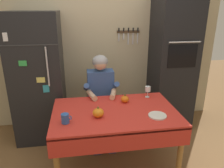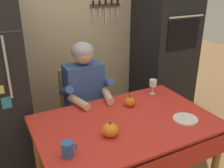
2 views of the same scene
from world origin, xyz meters
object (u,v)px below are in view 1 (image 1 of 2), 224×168
Objects in this scene: wall_oven at (172,62)px; coffee_mug at (65,118)px; seated_person at (101,92)px; serving_tray at (157,116)px; wine_glass at (148,89)px; pumpkin_medium at (125,99)px; chair_behind_person at (100,102)px; pumpkin_large at (98,113)px; refrigerator at (39,78)px; dining_table at (115,118)px.

coffee_mug is (-1.59, -1.09, -0.26)m from wall_oven.
serving_tray is (0.52, -0.78, 0.01)m from seated_person.
pumpkin_medium is at bearing -160.63° from wine_glass.
serving_tray is at bearing -56.24° from seated_person.
wall_oven reaches higher than coffee_mug.
seated_person is at bearing 60.17° from coffee_mug.
chair_behind_person is at bearing 65.25° from coffee_mug.
chair_behind_person reaches higher than pumpkin_large.
refrigerator reaches higher than pumpkin_medium.
coffee_mug is (0.41, -1.05, -0.11)m from refrigerator.
wine_glass is (1.02, 0.51, 0.06)m from coffee_mug.
dining_table is at bearing 17.61° from coffee_mug.
serving_tray is (0.27, -0.41, -0.03)m from pumpkin_medium.
pumpkin_medium is at bearing -56.01° from seated_person.
refrigerator is 1.29× the size of dining_table.
wine_glass is at bearing -134.38° from wall_oven.
wall_oven is 0.84m from wine_glass.
seated_person is 0.94m from serving_tray.
serving_tray is (-0.62, -1.10, -0.30)m from wall_oven.
serving_tray is at bearing -61.70° from chair_behind_person.
chair_behind_person is at bearing 96.83° from dining_table.
serving_tray is at bearing -22.69° from dining_table.
refrigerator is 1.75m from serving_tray.
seated_person reaches higher than pumpkin_medium.
pumpkin_medium is at bearing -142.13° from wall_oven.
pumpkin_medium reaches higher than dining_table.
wall_oven is 1.63m from pumpkin_large.
pumpkin_large is at bearing -96.77° from chair_behind_person.
pumpkin_large reaches higher than pumpkin_medium.
refrigerator is at bearing 159.35° from wine_glass.
pumpkin_medium is (-0.89, -0.69, -0.27)m from wall_oven.
refrigerator is 9.22× the size of serving_tray.
chair_behind_person is at bearing -173.52° from wall_oven.
wine_glass is (0.58, -0.26, 0.11)m from seated_person.
coffee_mug is 0.80m from pumpkin_medium.
coffee_mug is 0.35m from pumpkin_large.
pumpkin_large is 0.64m from serving_tray.
serving_tray is (0.43, -0.18, 0.09)m from dining_table.
chair_behind_person reaches higher than dining_table.
wall_oven is at bearing 41.31° from dining_table.
pumpkin_medium is (0.36, 0.32, -0.01)m from pumpkin_large.
wall_oven is 17.40× the size of pumpkin_large.
wine_glass reaches higher than pumpkin_medium.
seated_person is 11.73× the size of pumpkin_medium.
wall_oven reaches higher than dining_table.
wine_glass is at bearing 26.71° from coffee_mug.
dining_table is 0.31m from pumpkin_medium.
coffee_mug is at bearing -119.83° from seated_person.
serving_tray is at bearing -0.47° from coffee_mug.
coffee_mug reaches higher than serving_tray.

